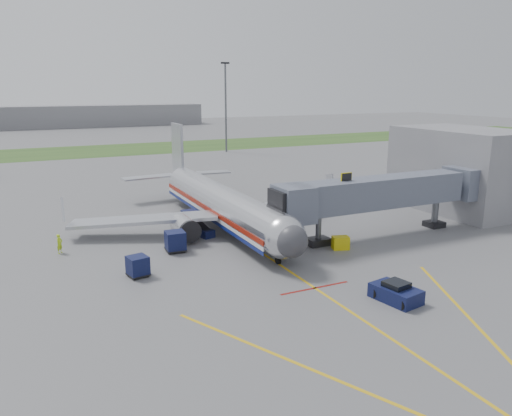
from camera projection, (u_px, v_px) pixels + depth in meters
name	position (u px, v px, depth m)	size (l,w,h in m)	color
ground	(289.00, 271.00, 41.62)	(400.00, 400.00, 0.00)	#565659
grass_strip	(107.00, 150.00, 120.51)	(300.00, 25.00, 0.01)	#2D4C1E
apron_markings	(341.00, 305.00, 35.13)	(21.52, 50.00, 0.01)	gold
airliner	(221.00, 203.00, 54.36)	(32.10, 35.67, 10.25)	silver
jet_bridge	(377.00, 194.00, 50.33)	(25.30, 4.00, 6.90)	slate
terminal	(462.00, 169.00, 61.77)	(10.00, 16.00, 10.00)	slate
light_mast_right	(226.00, 105.00, 115.28)	(2.00, 0.44, 20.40)	#595B60
distant_terminal	(42.00, 117.00, 185.49)	(120.00, 14.00, 8.00)	slate
pushback_tug	(396.00, 293.00, 35.75)	(2.69, 3.78, 1.44)	#0B1333
baggage_cart_a	(175.00, 241.00, 46.39)	(1.88, 1.88, 1.92)	#0B1333
baggage_cart_b	(138.00, 266.00, 40.30)	(1.85, 1.85, 1.69)	#0B1333
baggage_cart_c	(189.00, 218.00, 55.40)	(1.64, 1.64, 1.63)	#0B1333
belt_loader	(202.00, 231.00, 51.57)	(1.96, 3.88, 1.83)	#0B1333
ground_power_cart	(341.00, 243.00, 47.13)	(1.78, 1.45, 1.23)	#C6B60B
ramp_worker	(60.00, 244.00, 45.89)	(0.66, 0.44, 1.82)	#B6E31A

